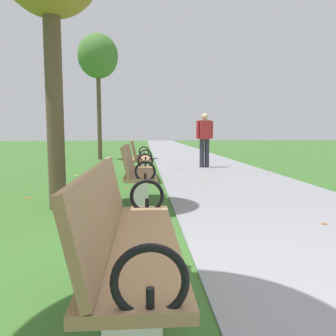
# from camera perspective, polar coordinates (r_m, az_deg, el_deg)

# --- Properties ---
(ground_plane) EXTENTS (80.00, 80.00, 0.00)m
(ground_plane) POSITION_cam_1_polar(r_m,az_deg,el_deg) (2.25, 7.50, -22.90)
(ground_plane) COLOR #386628
(paved_walkway) EXTENTS (3.00, 44.00, 0.02)m
(paved_walkway) POSITION_cam_1_polar(r_m,az_deg,el_deg) (20.05, 1.36, 3.06)
(paved_walkway) COLOR gray
(paved_walkway) RESTS_ON ground
(park_bench_1) EXTENTS (0.48, 1.60, 0.90)m
(park_bench_1) POSITION_cam_1_polar(r_m,az_deg,el_deg) (1.94, -6.81, -12.09)
(park_bench_1) COLOR #93704C
(park_bench_1) RESTS_ON ground
(park_bench_2) EXTENTS (0.48, 1.60, 0.90)m
(park_bench_2) POSITION_cam_1_polar(r_m,az_deg,el_deg) (5.03, -5.14, -0.79)
(park_bench_2) COLOR #93704C
(park_bench_2) RESTS_ON ground
(park_bench_3) EXTENTS (0.51, 1.61, 0.90)m
(park_bench_3) POSITION_cam_1_polar(r_m,az_deg,el_deg) (7.81, -4.78, 1.68)
(park_bench_3) COLOR #93704C
(park_bench_3) RESTS_ON ground
(tree_3) EXTENTS (1.54, 1.54, 4.84)m
(tree_3) POSITION_cam_1_polar(r_m,az_deg,el_deg) (13.89, -11.76, 17.86)
(tree_3) COLOR brown
(tree_3) RESTS_ON ground
(pedestrian_walking) EXTENTS (0.52, 0.27, 1.62)m
(pedestrian_walking) POSITION_cam_1_polar(r_m,az_deg,el_deg) (10.22, 6.21, 5.20)
(pedestrian_walking) COLOR #2D2D38
(pedestrian_walking) RESTS_ON paved_walkway
(scattered_leaves) EXTENTS (5.22, 10.44, 0.02)m
(scattered_leaves) POSITION_cam_1_polar(r_m,az_deg,el_deg) (6.21, -3.49, -3.88)
(scattered_leaves) COLOR gold
(scattered_leaves) RESTS_ON ground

